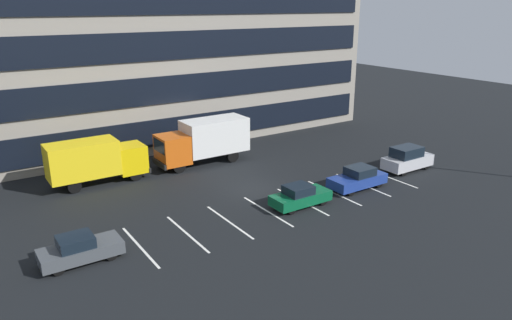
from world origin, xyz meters
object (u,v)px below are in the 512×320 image
at_px(suv_silver, 407,159).
at_px(box_truck_orange, 204,139).
at_px(sedan_forest, 300,196).
at_px(sedan_navy, 358,178).
at_px(box_truck_yellow_all, 95,160).
at_px(sedan_charcoal, 80,249).

bearing_deg(suv_silver, box_truck_orange, 140.02).
bearing_deg(sedan_forest, box_truck_orange, 94.93).
bearing_deg(box_truck_orange, sedan_navy, -60.02).
relative_size(suv_silver, sedan_navy, 0.98).
distance_m(box_truck_yellow_all, sedan_navy, 18.81).
bearing_deg(sedan_navy, sedan_forest, -177.64).
height_order(box_truck_orange, suv_silver, box_truck_orange).
height_order(box_truck_orange, sedan_navy, box_truck_orange).
bearing_deg(box_truck_orange, sedan_charcoal, -140.21).
xyz_separation_m(sedan_navy, sedan_forest, (-5.40, -0.22, -0.05)).
bearing_deg(suv_silver, box_truck_yellow_all, 153.57).
relative_size(box_truck_yellow_all, sedan_forest, 1.75).
bearing_deg(sedan_forest, suv_silver, 4.36).
distance_m(box_truck_orange, sedan_navy, 12.80).
distance_m(box_truck_yellow_all, sedan_charcoal, 11.49).
relative_size(sedan_charcoal, sedan_forest, 1.01).
distance_m(sedan_charcoal, suv_silver, 25.12).
xyz_separation_m(sedan_charcoal, sedan_forest, (13.70, -0.66, -0.01)).
distance_m(sedan_charcoal, sedan_forest, 13.71).
xyz_separation_m(sedan_charcoal, sedan_navy, (19.09, -0.44, 0.04)).
xyz_separation_m(box_truck_yellow_all, sedan_charcoal, (-3.98, -10.71, -1.15)).
relative_size(box_truck_yellow_all, sedan_navy, 1.63).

